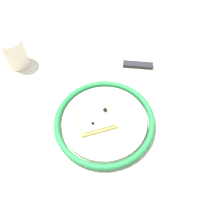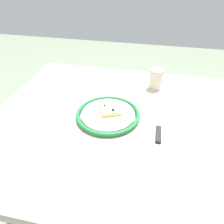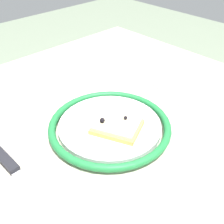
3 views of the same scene
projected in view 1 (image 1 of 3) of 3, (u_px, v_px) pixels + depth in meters
ground_plane at (110, 189)px, 1.39m from camera, size 6.00×6.00×0.00m
dining_table at (109, 126)px, 0.84m from camera, size 1.04×0.93×0.71m
plate at (105, 122)px, 0.75m from camera, size 0.27×0.27×0.02m
pizza_slice_near at (96, 119)px, 0.74m from camera, size 0.11×0.12×0.03m
knife at (127, 64)px, 0.87m from camera, size 0.02×0.24×0.01m
fork at (97, 206)px, 0.65m from camera, size 0.06×0.20×0.00m
cup at (15, 52)px, 0.83m from camera, size 0.07×0.07×0.10m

